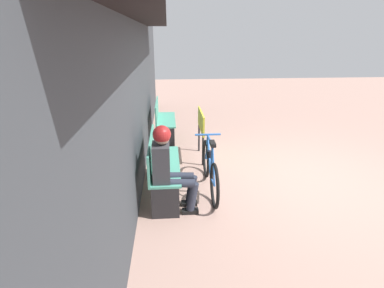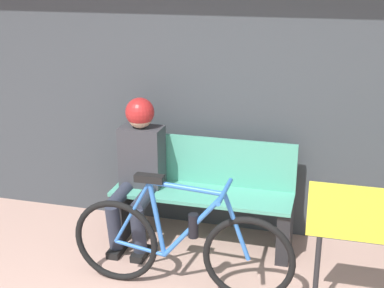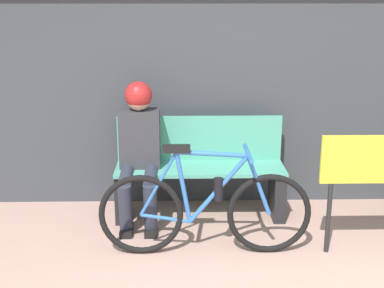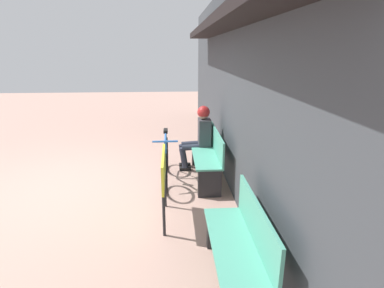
% 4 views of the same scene
% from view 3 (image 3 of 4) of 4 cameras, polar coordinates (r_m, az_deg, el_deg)
% --- Properties ---
extents(storefront_wall, '(12.00, 0.56, 3.20)m').
position_cam_3_polar(storefront_wall, '(4.76, 3.93, 13.02)').
color(storefront_wall, '#3D4247').
rests_on(storefront_wall, ground_plane).
extents(park_bench_near, '(1.44, 0.42, 0.86)m').
position_cam_3_polar(park_bench_near, '(4.65, 0.85, -3.02)').
color(park_bench_near, '#51A88E').
rests_on(park_bench_near, ground_plane).
extents(bicycle, '(1.58, 0.40, 0.85)m').
position_cam_3_polar(bicycle, '(4.00, 1.43, -7.05)').
color(bicycle, black).
rests_on(bicycle, ground_plane).
extents(person_seated, '(0.34, 0.59, 1.20)m').
position_cam_3_polar(person_seated, '(4.47, -5.66, 0.13)').
color(person_seated, '#2D3342').
rests_on(person_seated, ground_plane).
extents(signboard, '(0.89, 0.04, 0.92)m').
position_cam_3_polar(signboard, '(4.14, 19.51, -2.34)').
color(signboard, '#232326').
rests_on(signboard, ground_plane).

